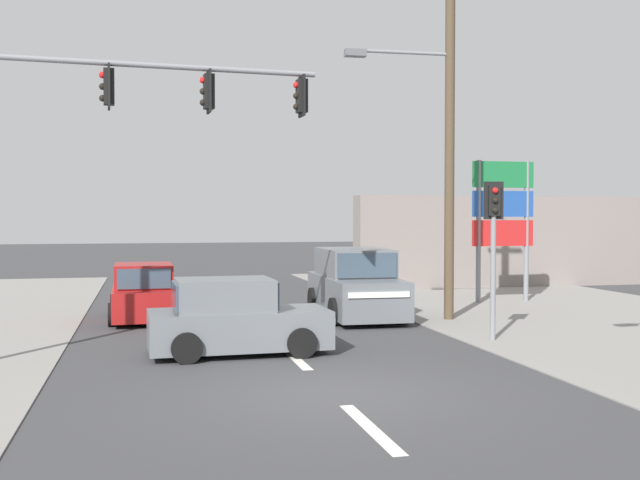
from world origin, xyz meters
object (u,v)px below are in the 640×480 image
at_px(pedestal_signal_right_kerb, 493,233).
at_px(shopping_plaza_sign, 503,211).
at_px(hatchback_receding_far, 143,294).
at_px(hatchback_oncoming_mid, 235,319).
at_px(utility_pole_midground_right, 445,122).
at_px(suv_crossing_left, 355,285).
at_px(traffic_signal_mast, 91,134).

relative_size(pedestal_signal_right_kerb, shopping_plaza_sign, 0.77).
distance_m(pedestal_signal_right_kerb, shopping_plaza_sign, 7.94).
bearing_deg(pedestal_signal_right_kerb, shopping_plaza_sign, 61.53).
bearing_deg(hatchback_receding_far, hatchback_oncoming_mid, -71.95).
xyz_separation_m(utility_pole_midground_right, hatchback_oncoming_mid, (-6.07, -3.69, -4.60)).
bearing_deg(shopping_plaza_sign, hatchback_receding_far, -171.65).
distance_m(utility_pole_midground_right, suv_crossing_left, 5.04).
relative_size(pedestal_signal_right_kerb, hatchback_receding_far, 0.97).
height_order(suv_crossing_left, hatchback_oncoming_mid, suv_crossing_left).
relative_size(shopping_plaza_sign, suv_crossing_left, 1.00).
bearing_deg(shopping_plaza_sign, utility_pole_midground_right, -134.86).
bearing_deg(hatchback_receding_far, pedestal_signal_right_kerb, -34.83).
distance_m(hatchback_oncoming_mid, hatchback_receding_far, 5.82).
relative_size(utility_pole_midground_right, hatchback_oncoming_mid, 2.68).
bearing_deg(traffic_signal_mast, hatchback_oncoming_mid, 4.51).
relative_size(pedestal_signal_right_kerb, hatchback_oncoming_mid, 0.97).
distance_m(traffic_signal_mast, pedestal_signal_right_kerb, 8.77).
distance_m(traffic_signal_mast, hatchback_oncoming_mid, 4.57).
bearing_deg(suv_crossing_left, traffic_signal_mast, -143.20).
height_order(shopping_plaza_sign, hatchback_oncoming_mid, shopping_plaza_sign).
height_order(utility_pole_midground_right, hatchback_oncoming_mid, utility_pole_midground_right).
relative_size(utility_pole_midground_right, suv_crossing_left, 2.15).
height_order(pedestal_signal_right_kerb, hatchback_receding_far, pedestal_signal_right_kerb).
xyz_separation_m(pedestal_signal_right_kerb, hatchback_receding_far, (-7.60, 5.29, -1.71)).
distance_m(pedestal_signal_right_kerb, suv_crossing_left, 5.13).
height_order(traffic_signal_mast, pedestal_signal_right_kerb, traffic_signal_mast).
relative_size(shopping_plaza_sign, hatchback_oncoming_mid, 1.25).
xyz_separation_m(shopping_plaza_sign, hatchback_oncoming_mid, (-9.57, -7.21, -2.28)).
bearing_deg(traffic_signal_mast, hatchback_receding_far, 80.69).
bearing_deg(utility_pole_midground_right, hatchback_oncoming_mid, -148.71).
bearing_deg(traffic_signal_mast, utility_pole_midground_right, 23.90).
distance_m(shopping_plaza_sign, hatchback_receding_far, 11.72).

